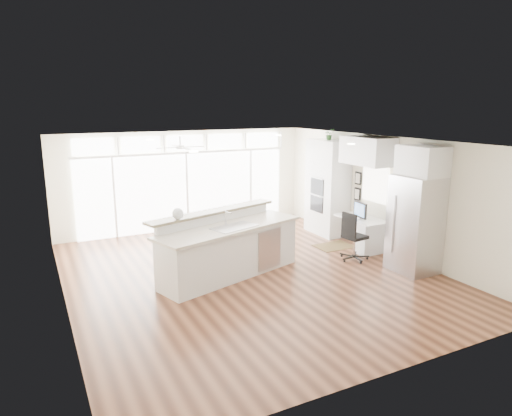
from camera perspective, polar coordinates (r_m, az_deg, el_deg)
name	(u,v)px	position (r m, az deg, el deg)	size (l,w,h in m)	color
floor	(250,274)	(9.46, -0.76, -8.29)	(7.00, 8.00, 0.02)	#472416
ceiling	(250,142)	(8.84, -0.81, 8.31)	(7.00, 8.00, 0.02)	white
wall_back	(186,180)	(12.70, -8.78, 3.43)	(7.00, 0.04, 2.70)	white
wall_front	(394,276)	(5.88, 16.84, -8.15)	(7.00, 0.04, 2.70)	white
wall_left	(59,232)	(8.19, -23.38, -2.74)	(0.04, 8.00, 2.70)	white
wall_right	(385,194)	(11.02, 15.79, 1.65)	(0.04, 8.00, 2.70)	white
glass_wall	(187,191)	(12.69, -8.65, 2.06)	(5.80, 0.06, 2.08)	white
transom_row	(185,143)	(12.52, -8.86, 8.05)	(5.90, 0.06, 0.40)	white
desk_window	(375,184)	(11.17, 14.67, 2.91)	(0.04, 0.85, 0.85)	white
ceiling_fan	(180,143)	(11.27, -9.48, 8.01)	(1.16, 1.16, 0.32)	white
recessed_lights	(245,142)	(9.02, -1.38, 8.27)	(3.40, 3.00, 0.02)	white
oven_cabinet	(327,187)	(12.20, 8.91, 2.56)	(0.64, 1.20, 2.50)	white
desk_nook	(362,233)	(11.22, 13.06, -3.10)	(0.72, 1.30, 0.76)	white
upper_cabinets	(367,151)	(10.88, 13.75, 6.96)	(0.64, 1.30, 0.64)	white
refrigerator	(415,224)	(9.89, 19.26, -1.93)	(0.76, 0.90, 2.00)	silver
fridge_cabinet	(422,161)	(9.70, 20.08, 5.56)	(0.64, 0.90, 0.60)	white
framed_photos	(358,186)	(11.66, 12.62, 2.68)	(0.06, 0.22, 0.80)	black
kitchen_island	(230,245)	(9.18, -3.24, -4.69)	(3.21, 1.21, 1.27)	white
rug	(334,246)	(11.35, 9.72, -4.72)	(0.90, 0.65, 0.01)	#362511
office_chair	(355,236)	(10.35, 12.27, -3.47)	(0.57, 0.52, 1.09)	black
fishbowl	(178,214)	(8.72, -9.75, -0.70)	(0.22, 0.22, 0.22)	white
monitor	(360,210)	(11.02, 12.89, -0.20)	(0.08, 0.50, 0.42)	black
keyboard	(354,219)	(10.96, 12.16, -1.33)	(0.11, 0.29, 0.01)	silver
potted_plant	(329,135)	(12.03, 9.14, 8.94)	(0.25, 0.28, 0.22)	#2E5E28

